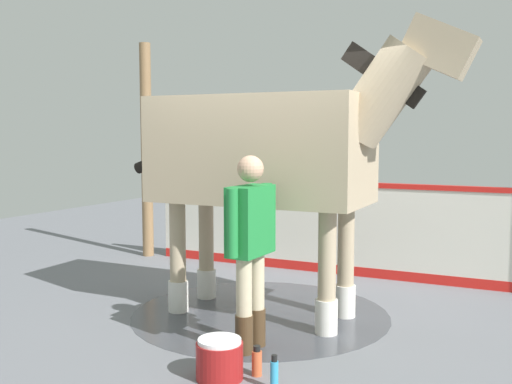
{
  "coord_description": "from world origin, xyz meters",
  "views": [
    {
      "loc": [
        5.23,
        2.49,
        1.79
      ],
      "look_at": [
        0.54,
        0.01,
        1.26
      ],
      "focal_mm": 42.15,
      "sensor_mm": 36.0,
      "label": 1
    }
  ],
  "objects_px": {
    "bottle_spray": "(257,362)",
    "horse": "(272,152)",
    "bottle_shampoo": "(274,374)",
    "wash_bucket": "(220,359)",
    "handler": "(250,240)"
  },
  "relations": [
    {
      "from": "bottle_spray",
      "to": "horse",
      "type": "bearing_deg",
      "value": -157.85
    },
    {
      "from": "bottle_shampoo",
      "to": "wash_bucket",
      "type": "bearing_deg",
      "value": -87.7
    },
    {
      "from": "bottle_spray",
      "to": "wash_bucket",
      "type": "bearing_deg",
      "value": -50.75
    },
    {
      "from": "horse",
      "to": "handler",
      "type": "relative_size",
      "value": 2.15
    },
    {
      "from": "bottle_shampoo",
      "to": "bottle_spray",
      "type": "xyz_separation_m",
      "value": [
        -0.16,
        -0.22,
        -0.01
      ]
    },
    {
      "from": "wash_bucket",
      "to": "bottle_spray",
      "type": "distance_m",
      "value": 0.28
    },
    {
      "from": "horse",
      "to": "wash_bucket",
      "type": "bearing_deg",
      "value": -79.83
    },
    {
      "from": "horse",
      "to": "bottle_shampoo",
      "type": "distance_m",
      "value": 2.27
    },
    {
      "from": "wash_bucket",
      "to": "bottle_shampoo",
      "type": "relative_size",
      "value": 1.39
    },
    {
      "from": "handler",
      "to": "wash_bucket",
      "type": "relative_size",
      "value": 4.65
    },
    {
      "from": "wash_bucket",
      "to": "horse",
      "type": "bearing_deg",
      "value": -167.54
    },
    {
      "from": "bottle_shampoo",
      "to": "bottle_spray",
      "type": "relative_size",
      "value": 1.1
    },
    {
      "from": "horse",
      "to": "wash_bucket",
      "type": "distance_m",
      "value": 2.15
    },
    {
      "from": "wash_bucket",
      "to": "bottle_shampoo",
      "type": "height_order",
      "value": "wash_bucket"
    },
    {
      "from": "handler",
      "to": "bottle_spray",
      "type": "height_order",
      "value": "handler"
    }
  ]
}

